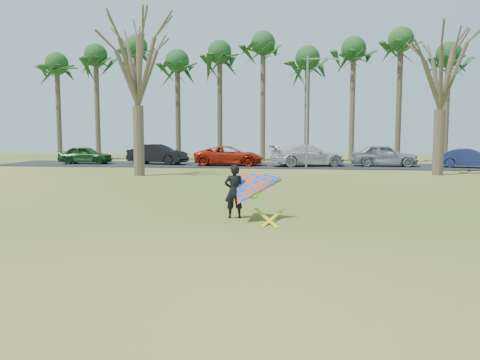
# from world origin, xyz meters

# --- Properties ---
(ground) EXTENTS (100.00, 100.00, 0.00)m
(ground) POSITION_xyz_m (0.00, 0.00, 0.00)
(ground) COLOR #2D5813
(ground) RESTS_ON ground
(parking_strip) EXTENTS (46.00, 7.00, 0.06)m
(parking_strip) POSITION_xyz_m (0.00, 25.00, 0.03)
(parking_strip) COLOR black
(parking_strip) RESTS_ON ground
(palm_0) EXTENTS (4.84, 4.84, 10.84)m
(palm_0) POSITION_xyz_m (-22.00, 31.00, 9.17)
(palm_0) COLOR #4F3C2F
(palm_0) RESTS_ON ground
(palm_1) EXTENTS (4.84, 4.84, 11.54)m
(palm_1) POSITION_xyz_m (-18.00, 31.00, 9.85)
(palm_1) COLOR #4F3E2F
(palm_1) RESTS_ON ground
(palm_2) EXTENTS (4.84, 4.84, 12.24)m
(palm_2) POSITION_xyz_m (-14.00, 31.00, 10.52)
(palm_2) COLOR #47382B
(palm_2) RESTS_ON ground
(palm_3) EXTENTS (4.84, 4.84, 10.84)m
(palm_3) POSITION_xyz_m (-10.00, 31.00, 9.17)
(palm_3) COLOR #453929
(palm_3) RESTS_ON ground
(palm_4) EXTENTS (4.84, 4.84, 11.54)m
(palm_4) POSITION_xyz_m (-6.00, 31.00, 9.85)
(palm_4) COLOR #48382B
(palm_4) RESTS_ON ground
(palm_5) EXTENTS (4.84, 4.84, 12.24)m
(palm_5) POSITION_xyz_m (-2.00, 31.00, 10.52)
(palm_5) COLOR brown
(palm_5) RESTS_ON ground
(palm_6) EXTENTS (4.84, 4.84, 10.84)m
(palm_6) POSITION_xyz_m (2.00, 31.00, 9.17)
(palm_6) COLOR brown
(palm_6) RESTS_ON ground
(palm_7) EXTENTS (4.84, 4.84, 11.54)m
(palm_7) POSITION_xyz_m (6.00, 31.00, 9.85)
(palm_7) COLOR brown
(palm_7) RESTS_ON ground
(palm_8) EXTENTS (4.84, 4.84, 12.24)m
(palm_8) POSITION_xyz_m (10.00, 31.00, 10.52)
(palm_8) COLOR #49392C
(palm_8) RESTS_ON ground
(palm_9) EXTENTS (4.84, 4.84, 10.84)m
(palm_9) POSITION_xyz_m (14.00, 31.00, 9.17)
(palm_9) COLOR #4B3E2D
(palm_9) RESTS_ON ground
(bare_tree_left) EXTENTS (6.60, 6.60, 9.70)m
(bare_tree_left) POSITION_xyz_m (-8.00, 15.00, 6.92)
(bare_tree_left) COLOR #4C3D2E
(bare_tree_left) RESTS_ON ground
(bare_tree_right) EXTENTS (6.27, 6.27, 9.21)m
(bare_tree_right) POSITION_xyz_m (10.00, 18.00, 6.57)
(bare_tree_right) COLOR #453929
(bare_tree_right) RESTS_ON ground
(streetlight) EXTENTS (2.28, 0.18, 8.00)m
(streetlight) POSITION_xyz_m (2.16, 22.00, 4.46)
(streetlight) COLOR gray
(streetlight) RESTS_ON ground
(car_0) EXTENTS (4.41, 2.05, 1.46)m
(car_0) POSITION_xyz_m (-16.09, 24.42, 0.79)
(car_0) COLOR #1B431B
(car_0) RESTS_ON parking_strip
(car_1) EXTENTS (5.16, 2.65, 1.62)m
(car_1) POSITION_xyz_m (-10.07, 24.89, 0.87)
(car_1) COLOR black
(car_1) RESTS_ON parking_strip
(car_2) EXTENTS (5.58, 2.86, 1.51)m
(car_2) POSITION_xyz_m (-3.99, 24.09, 0.81)
(car_2) COLOR #B51E0E
(car_2) RESTS_ON parking_strip
(car_3) EXTENTS (6.18, 4.07, 1.66)m
(car_3) POSITION_xyz_m (2.09, 24.19, 0.89)
(car_3) COLOR silver
(car_3) RESTS_ON parking_strip
(car_4) EXTENTS (5.00, 2.15, 1.68)m
(car_4) POSITION_xyz_m (7.90, 24.87, 0.90)
(car_4) COLOR #8F949B
(car_4) RESTS_ON parking_strip
(car_5) EXTENTS (4.47, 2.86, 1.39)m
(car_5) POSITION_xyz_m (13.86, 24.09, 0.76)
(car_5) COLOR navy
(car_5) RESTS_ON parking_strip
(kite_flyer) EXTENTS (2.13, 2.39, 2.02)m
(kite_flyer) POSITION_xyz_m (0.29, 1.36, 0.84)
(kite_flyer) COLOR black
(kite_flyer) RESTS_ON ground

